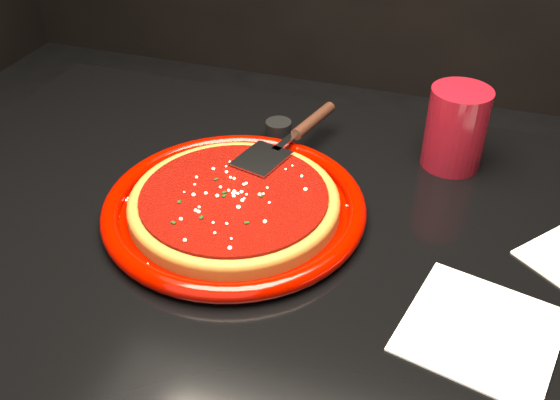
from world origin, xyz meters
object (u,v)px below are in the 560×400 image
object	(u,v)px
pizza_server	(291,137)
cup	(456,128)
ramekin	(279,131)
plate	(235,207)
table	(281,391)

from	to	relation	value
pizza_server	cup	world-z (taller)	cup
cup	ramekin	bearing A→B (deg)	-176.92
pizza_server	cup	size ratio (longest dim) A/B	2.12
plate	cup	size ratio (longest dim) A/B	2.88
table	cup	size ratio (longest dim) A/B	8.99
table	cup	bearing A→B (deg)	49.88
plate	cup	xyz separation A→B (m)	(0.28, 0.24, 0.05)
plate	ramekin	bearing A→B (deg)	92.15
plate	ramekin	xyz separation A→B (m)	(-0.01, 0.23, 0.00)
plate	cup	bearing A→B (deg)	40.40
table	plate	xyz separation A→B (m)	(-0.07, 0.01, 0.39)
ramekin	pizza_server	bearing A→B (deg)	-56.06
pizza_server	cup	bearing A→B (deg)	31.35
cup	ramekin	size ratio (longest dim) A/B	2.96
plate	ramekin	world-z (taller)	ramekin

